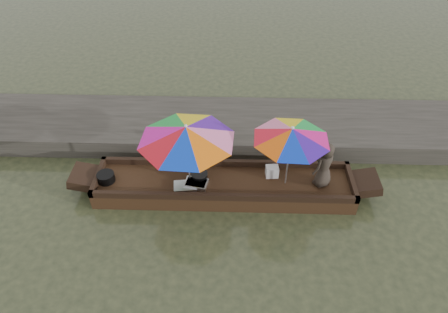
{
  "coord_description": "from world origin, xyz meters",
  "views": [
    {
      "loc": [
        0.2,
        -6.44,
        6.58
      ],
      "look_at": [
        0.0,
        0.1,
        1.0
      ],
      "focal_mm": 32.0,
      "sensor_mm": 36.0,
      "label": 1
    }
  ],
  "objects_px": {
    "tray_scallop": "(185,186)",
    "umbrella_bow": "(188,154)",
    "boat_hull": "(224,187)",
    "umbrella_stern": "(289,156)",
    "tray_crayfish": "(196,184)",
    "charcoal_grill": "(199,176)",
    "supply_bag": "(272,171)",
    "cooking_pot": "(106,177)",
    "vendor": "(325,165)"
  },
  "relations": [
    {
      "from": "boat_hull",
      "to": "cooking_pot",
      "type": "bearing_deg",
      "value": -178.76
    },
    {
      "from": "boat_hull",
      "to": "charcoal_grill",
      "type": "distance_m",
      "value": 0.61
    },
    {
      "from": "umbrella_bow",
      "to": "umbrella_stern",
      "type": "xyz_separation_m",
      "value": [
        2.14,
        0.0,
        0.0
      ]
    },
    {
      "from": "umbrella_stern",
      "to": "tray_scallop",
      "type": "bearing_deg",
      "value": -174.77
    },
    {
      "from": "tray_scallop",
      "to": "umbrella_stern",
      "type": "xyz_separation_m",
      "value": [
        2.22,
        0.2,
        0.74
      ]
    },
    {
      "from": "charcoal_grill",
      "to": "tray_scallop",
      "type": "bearing_deg",
      "value": -138.24
    },
    {
      "from": "tray_scallop",
      "to": "charcoal_grill",
      "type": "distance_m",
      "value": 0.4
    },
    {
      "from": "charcoal_grill",
      "to": "umbrella_bow",
      "type": "height_order",
      "value": "umbrella_bow"
    },
    {
      "from": "umbrella_bow",
      "to": "umbrella_stern",
      "type": "height_order",
      "value": "same"
    },
    {
      "from": "tray_crayfish",
      "to": "supply_bag",
      "type": "relative_size",
      "value": 1.78
    },
    {
      "from": "tray_crayfish",
      "to": "umbrella_stern",
      "type": "height_order",
      "value": "umbrella_stern"
    },
    {
      "from": "tray_scallop",
      "to": "umbrella_bow",
      "type": "bearing_deg",
      "value": 67.52
    },
    {
      "from": "tray_crayfish",
      "to": "supply_bag",
      "type": "distance_m",
      "value": 1.73
    },
    {
      "from": "cooking_pot",
      "to": "umbrella_stern",
      "type": "distance_m",
      "value": 4.06
    },
    {
      "from": "tray_crayfish",
      "to": "vendor",
      "type": "relative_size",
      "value": 0.45
    },
    {
      "from": "boat_hull",
      "to": "supply_bag",
      "type": "distance_m",
      "value": 1.15
    },
    {
      "from": "cooking_pot",
      "to": "vendor",
      "type": "distance_m",
      "value": 4.82
    },
    {
      "from": "boat_hull",
      "to": "umbrella_stern",
      "type": "height_order",
      "value": "umbrella_stern"
    },
    {
      "from": "tray_scallop",
      "to": "umbrella_stern",
      "type": "bearing_deg",
      "value": 5.23
    },
    {
      "from": "cooking_pot",
      "to": "umbrella_bow",
      "type": "xyz_separation_m",
      "value": [
        1.87,
        0.06,
        0.67
      ]
    },
    {
      "from": "supply_bag",
      "to": "tray_scallop",
      "type": "bearing_deg",
      "value": -167.55
    },
    {
      "from": "cooking_pot",
      "to": "umbrella_stern",
      "type": "xyz_separation_m",
      "value": [
        4.01,
        0.06,
        0.67
      ]
    },
    {
      "from": "cooking_pot",
      "to": "umbrella_bow",
      "type": "distance_m",
      "value": 1.99
    },
    {
      "from": "cooking_pot",
      "to": "tray_scallop",
      "type": "xyz_separation_m",
      "value": [
        1.79,
        -0.15,
        -0.07
      ]
    },
    {
      "from": "supply_bag",
      "to": "vendor",
      "type": "bearing_deg",
      "value": -11.67
    },
    {
      "from": "tray_scallop",
      "to": "umbrella_bow",
      "type": "distance_m",
      "value": 0.78
    },
    {
      "from": "cooking_pot",
      "to": "vendor",
      "type": "height_order",
      "value": "vendor"
    },
    {
      "from": "tray_crayfish",
      "to": "vendor",
      "type": "bearing_deg",
      "value": 2.79
    },
    {
      "from": "supply_bag",
      "to": "vendor",
      "type": "xyz_separation_m",
      "value": [
        1.08,
        -0.22,
        0.43
      ]
    },
    {
      "from": "charcoal_grill",
      "to": "vendor",
      "type": "xyz_separation_m",
      "value": [
        2.72,
        -0.06,
        0.47
      ]
    },
    {
      "from": "umbrella_bow",
      "to": "charcoal_grill",
      "type": "bearing_deg",
      "value": 15.98
    },
    {
      "from": "vendor",
      "to": "tray_scallop",
      "type": "bearing_deg",
      "value": -34.37
    },
    {
      "from": "charcoal_grill",
      "to": "supply_bag",
      "type": "distance_m",
      "value": 1.64
    },
    {
      "from": "cooking_pot",
      "to": "tray_scallop",
      "type": "distance_m",
      "value": 1.79
    },
    {
      "from": "boat_hull",
      "to": "tray_scallop",
      "type": "relative_size",
      "value": 11.58
    },
    {
      "from": "tray_scallop",
      "to": "umbrella_stern",
      "type": "height_order",
      "value": "umbrella_stern"
    },
    {
      "from": "tray_scallop",
      "to": "umbrella_bow",
      "type": "relative_size",
      "value": 0.24
    },
    {
      "from": "tray_crayfish",
      "to": "tray_scallop",
      "type": "height_order",
      "value": "tray_crayfish"
    },
    {
      "from": "tray_crayfish",
      "to": "tray_scallop",
      "type": "distance_m",
      "value": 0.25
    },
    {
      "from": "tray_scallop",
      "to": "vendor",
      "type": "relative_size",
      "value": 0.45
    },
    {
      "from": "tray_crayfish",
      "to": "cooking_pot",
      "type": "bearing_deg",
      "value": 177.77
    },
    {
      "from": "umbrella_bow",
      "to": "supply_bag",
      "type": "bearing_deg",
      "value": 6.88
    },
    {
      "from": "tray_crayfish",
      "to": "vendor",
      "type": "xyz_separation_m",
      "value": [
        2.77,
        0.14,
        0.51
      ]
    },
    {
      "from": "cooking_pot",
      "to": "supply_bag",
      "type": "xyz_separation_m",
      "value": [
        3.72,
        0.28,
        0.03
      ]
    },
    {
      "from": "tray_scallop",
      "to": "supply_bag",
      "type": "height_order",
      "value": "supply_bag"
    },
    {
      "from": "supply_bag",
      "to": "umbrella_stern",
      "type": "relative_size",
      "value": 0.17
    },
    {
      "from": "umbrella_stern",
      "to": "vendor",
      "type": "bearing_deg",
      "value": -0.04
    },
    {
      "from": "vendor",
      "to": "umbrella_bow",
      "type": "height_order",
      "value": "umbrella_bow"
    },
    {
      "from": "cooking_pot",
      "to": "charcoal_grill",
      "type": "distance_m",
      "value": 2.09
    },
    {
      "from": "tray_scallop",
      "to": "vendor",
      "type": "distance_m",
      "value": 3.06
    }
  ]
}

